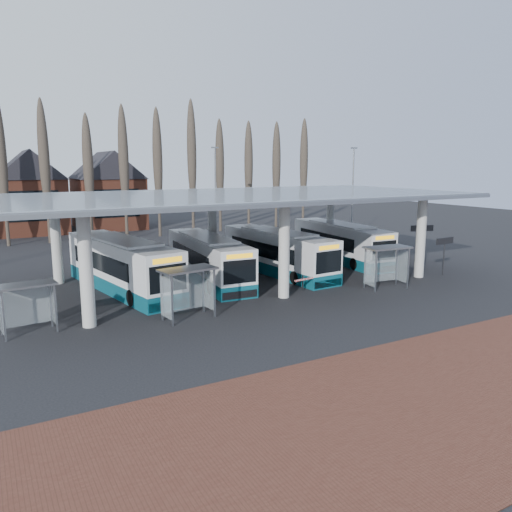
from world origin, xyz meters
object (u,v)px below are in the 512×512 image
bus_0 (122,266)px  shelter_1 (187,282)px  bus_2 (277,253)px  bus_1 (208,260)px  shelter_2 (386,258)px  shelter_0 (27,297)px  bus_3 (340,243)px

bus_0 → shelter_1: bus_0 is taller
bus_0 → bus_2: (11.97, -0.39, -0.09)m
bus_1 → bus_0: bearing=-178.0°
shelter_1 → shelter_2: bearing=-8.6°
bus_2 → shelter_2: bus_2 is taller
shelter_0 → shelter_1: (7.88, -1.55, 0.19)m
shelter_2 → bus_3: bearing=75.6°
bus_2 → bus_0: bearing=174.3°
bus_0 → bus_3: bus_0 is taller
bus_3 → shelter_0: bus_3 is taller
bus_2 → shelter_0: bearing=-165.5°
bus_1 → shelter_0: 13.98m
bus_2 → shelter_0: 19.30m
shelter_1 → shelter_2: (14.38, -0.10, 0.03)m
shelter_1 → shelter_2: 14.38m
bus_1 → shelter_2: (9.75, -7.89, 0.55)m
bus_2 → shelter_1: size_ratio=3.76×
bus_3 → shelter_2: 9.98m
bus_0 → bus_2: 11.98m
bus_0 → bus_1: bearing=-11.7°
bus_1 → shelter_1: (-4.63, -7.79, 0.51)m
bus_3 → shelter_0: bearing=-158.9°
bus_1 → shelter_2: bus_1 is taller
shelter_0 → shelter_1: shelter_1 is taller
shelter_1 → shelter_0: bearing=160.7°
shelter_0 → shelter_2: 22.31m
bus_0 → shelter_0: bus_0 is taller
bus_0 → bus_3: size_ratio=1.07×
bus_1 → shelter_1: size_ratio=3.70×
bus_2 → shelter_0: bus_2 is taller
shelter_0 → bus_3: bearing=10.9°
bus_3 → shelter_2: bearing=-106.1°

